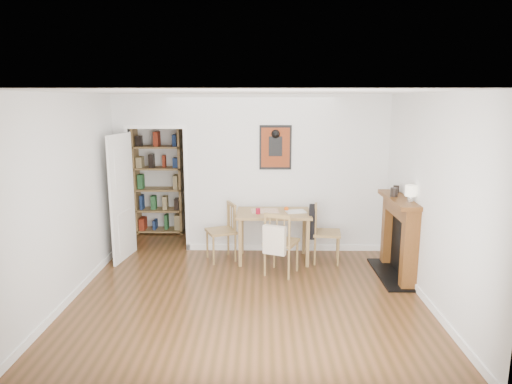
{
  "coord_description": "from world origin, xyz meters",
  "views": [
    {
      "loc": [
        0.18,
        -6.06,
        2.52
      ],
      "look_at": [
        0.09,
        0.6,
        1.16
      ],
      "focal_mm": 32.0,
      "sensor_mm": 36.0,
      "label": 1
    }
  ],
  "objects_px": {
    "ceramic_jar_a": "(394,192)",
    "bookshelf": "(159,179)",
    "chair_left": "(221,232)",
    "chair_right": "(325,233)",
    "red_glass": "(258,211)",
    "dining_table": "(274,218)",
    "ceramic_jar_b": "(396,189)",
    "mantel_lamp": "(411,192)",
    "chair_front": "(281,242)",
    "notebook": "(296,212)",
    "fireplace": "(400,234)",
    "orange_fruit": "(286,209)"
  },
  "relations": [
    {
      "from": "chair_right",
      "to": "orange_fruit",
      "type": "bearing_deg",
      "value": 166.13
    },
    {
      "from": "orange_fruit",
      "to": "ceramic_jar_a",
      "type": "xyz_separation_m",
      "value": [
        1.49,
        -0.64,
        0.4
      ]
    },
    {
      "from": "fireplace",
      "to": "ceramic_jar_a",
      "type": "height_order",
      "value": "ceramic_jar_a"
    },
    {
      "from": "chair_front",
      "to": "chair_right",
      "type": "bearing_deg",
      "value": 36.31
    },
    {
      "from": "chair_front",
      "to": "ceramic_jar_a",
      "type": "relative_size",
      "value": 7.45
    },
    {
      "from": "dining_table",
      "to": "ceramic_jar_a",
      "type": "distance_m",
      "value": 1.86
    },
    {
      "from": "ceramic_jar_b",
      "to": "ceramic_jar_a",
      "type": "bearing_deg",
      "value": -111.81
    },
    {
      "from": "bookshelf",
      "to": "fireplace",
      "type": "xyz_separation_m",
      "value": [
        3.93,
        -2.15,
        -0.43
      ]
    },
    {
      "from": "fireplace",
      "to": "chair_front",
      "type": "bearing_deg",
      "value": 179.09
    },
    {
      "from": "ceramic_jar_b",
      "to": "mantel_lamp",
      "type": "bearing_deg",
      "value": -89.9
    },
    {
      "from": "chair_left",
      "to": "red_glass",
      "type": "xyz_separation_m",
      "value": [
        0.59,
        -0.1,
        0.37
      ]
    },
    {
      "from": "orange_fruit",
      "to": "ceramic_jar_b",
      "type": "bearing_deg",
      "value": -12.85
    },
    {
      "from": "red_glass",
      "to": "dining_table",
      "type": "bearing_deg",
      "value": 23.77
    },
    {
      "from": "chair_left",
      "to": "mantel_lamp",
      "type": "bearing_deg",
      "value": -19.32
    },
    {
      "from": "chair_front",
      "to": "mantel_lamp",
      "type": "xyz_separation_m",
      "value": [
        1.71,
        -0.33,
        0.82
      ]
    },
    {
      "from": "orange_fruit",
      "to": "mantel_lamp",
      "type": "bearing_deg",
      "value": -32.17
    },
    {
      "from": "fireplace",
      "to": "orange_fruit",
      "type": "relative_size",
      "value": 17.71
    },
    {
      "from": "dining_table",
      "to": "red_glass",
      "type": "relative_size",
      "value": 12.78
    },
    {
      "from": "chair_front",
      "to": "bookshelf",
      "type": "height_order",
      "value": "bookshelf"
    },
    {
      "from": "chair_left",
      "to": "chair_right",
      "type": "height_order",
      "value": "chair_left"
    },
    {
      "from": "dining_table",
      "to": "chair_right",
      "type": "xyz_separation_m",
      "value": [
        0.81,
        -0.07,
        -0.21
      ]
    },
    {
      "from": "red_glass",
      "to": "ceramic_jar_a",
      "type": "bearing_deg",
      "value": -13.3
    },
    {
      "from": "red_glass",
      "to": "ceramic_jar_b",
      "type": "height_order",
      "value": "ceramic_jar_b"
    },
    {
      "from": "chair_right",
      "to": "notebook",
      "type": "xyz_separation_m",
      "value": [
        -0.46,
        0.09,
        0.32
      ]
    },
    {
      "from": "chair_left",
      "to": "bookshelf",
      "type": "bearing_deg",
      "value": 130.42
    },
    {
      "from": "ceramic_jar_a",
      "to": "chair_left",
      "type": "bearing_deg",
      "value": 167.5
    },
    {
      "from": "mantel_lamp",
      "to": "notebook",
      "type": "bearing_deg",
      "value": 147.06
    },
    {
      "from": "bookshelf",
      "to": "ceramic_jar_a",
      "type": "bearing_deg",
      "value": -28.64
    },
    {
      "from": "fireplace",
      "to": "red_glass",
      "type": "xyz_separation_m",
      "value": [
        -2.04,
        0.52,
        0.21
      ]
    },
    {
      "from": "fireplace",
      "to": "red_glass",
      "type": "distance_m",
      "value": 2.11
    },
    {
      "from": "bookshelf",
      "to": "mantel_lamp",
      "type": "bearing_deg",
      "value": -31.93
    },
    {
      "from": "dining_table",
      "to": "chair_left",
      "type": "height_order",
      "value": "chair_left"
    },
    {
      "from": "chair_left",
      "to": "chair_right",
      "type": "bearing_deg",
      "value": -2.32
    },
    {
      "from": "ceramic_jar_a",
      "to": "bookshelf",
      "type": "bearing_deg",
      "value": 151.36
    },
    {
      "from": "chair_left",
      "to": "orange_fruit",
      "type": "height_order",
      "value": "chair_left"
    },
    {
      "from": "bookshelf",
      "to": "notebook",
      "type": "xyz_separation_m",
      "value": [
        2.48,
        -1.51,
        -0.25
      ]
    },
    {
      "from": "chair_left",
      "to": "ceramic_jar_b",
      "type": "height_order",
      "value": "ceramic_jar_b"
    },
    {
      "from": "chair_left",
      "to": "ceramic_jar_a",
      "type": "xyz_separation_m",
      "value": [
        2.52,
        -0.56,
        0.76
      ]
    },
    {
      "from": "chair_left",
      "to": "notebook",
      "type": "height_order",
      "value": "chair_left"
    },
    {
      "from": "chair_right",
      "to": "notebook",
      "type": "bearing_deg",
      "value": 169.31
    },
    {
      "from": "bookshelf",
      "to": "red_glass",
      "type": "bearing_deg",
      "value": -40.81
    },
    {
      "from": "ceramic_jar_b",
      "to": "red_glass",
      "type": "bearing_deg",
      "value": 174.98
    },
    {
      "from": "bookshelf",
      "to": "notebook",
      "type": "distance_m",
      "value": 2.92
    },
    {
      "from": "notebook",
      "to": "bookshelf",
      "type": "bearing_deg",
      "value": 148.68
    },
    {
      "from": "chair_right",
      "to": "orange_fruit",
      "type": "xyz_separation_m",
      "value": [
        -0.61,
        0.15,
        0.34
      ]
    },
    {
      "from": "chair_front",
      "to": "notebook",
      "type": "relative_size",
      "value": 3.13
    },
    {
      "from": "chair_left",
      "to": "bookshelf",
      "type": "xyz_separation_m",
      "value": [
        -1.3,
        1.53,
        0.58
      ]
    },
    {
      "from": "chair_left",
      "to": "bookshelf",
      "type": "relative_size",
      "value": 0.44
    },
    {
      "from": "dining_table",
      "to": "mantel_lamp",
      "type": "relative_size",
      "value": 4.93
    },
    {
      "from": "fireplace",
      "to": "red_glass",
      "type": "height_order",
      "value": "fireplace"
    }
  ]
}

